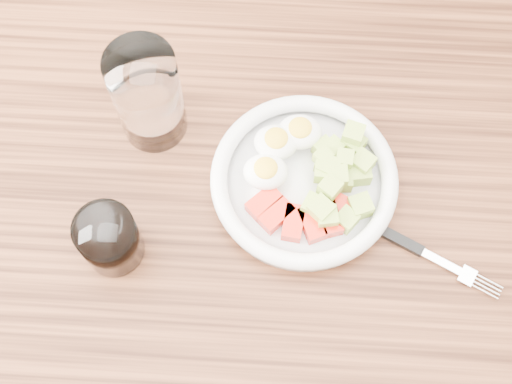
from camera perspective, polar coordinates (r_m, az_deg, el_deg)
ground at (r=1.59m, az=0.35°, el=-10.97°), size 4.00×4.00×0.00m
dining_table at (r=0.94m, az=0.58°, el=-3.52°), size 1.50×0.90×0.77m
bowl at (r=0.84m, az=3.94°, el=1.07°), size 0.22×0.22×0.05m
fork at (r=0.84m, az=12.01°, el=-4.10°), size 0.17×0.10×0.01m
water_glass at (r=0.83m, az=-8.67°, el=7.63°), size 0.08×0.08×0.14m
coffee_glass at (r=0.81m, az=-11.64°, el=-3.74°), size 0.07×0.07×0.08m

